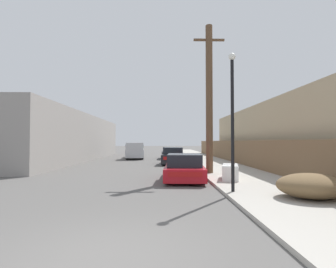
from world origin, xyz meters
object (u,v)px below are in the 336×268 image
(discarded_fridge, at_px, (230,172))
(pickup_truck, at_px, (135,151))
(street_lamp, at_px, (232,111))
(brush_pile, at_px, (311,186))
(parked_sports_car_red, at_px, (184,168))
(car_parked_far, at_px, (170,153))
(car_parked_mid, at_px, (174,156))
(utility_pole, at_px, (209,97))

(discarded_fridge, relative_size, pickup_truck, 0.31)
(street_lamp, relative_size, brush_pile, 2.37)
(discarded_fridge, height_order, street_lamp, street_lamp)
(parked_sports_car_red, relative_size, pickup_truck, 0.75)
(discarded_fridge, bearing_deg, parked_sports_car_red, 178.86)
(car_parked_far, bearing_deg, brush_pile, -80.16)
(discarded_fridge, bearing_deg, car_parked_mid, 117.93)
(pickup_truck, bearing_deg, brush_pile, 105.68)
(utility_pole, height_order, street_lamp, utility_pole)
(pickup_truck, height_order, brush_pile, pickup_truck)
(discarded_fridge, height_order, car_parked_far, car_parked_far)
(utility_pole, bearing_deg, brush_pile, -73.42)
(car_parked_far, distance_m, street_lamp, 20.01)
(utility_pole, distance_m, brush_pile, 8.11)
(utility_pole, relative_size, street_lamp, 1.71)
(parked_sports_car_red, relative_size, car_parked_mid, 1.06)
(parked_sports_car_red, relative_size, street_lamp, 0.89)
(parked_sports_car_red, xyz_separation_m, brush_pile, (3.64, -4.82, -0.07))
(pickup_truck, xyz_separation_m, utility_pole, (5.78, -14.29, 3.58))
(brush_pile, bearing_deg, pickup_truck, 110.31)
(car_parked_far, height_order, utility_pole, utility_pole)
(pickup_truck, bearing_deg, utility_pole, 107.39)
(discarded_fridge, xyz_separation_m, street_lamp, (-0.71, -3.08, 2.55))
(discarded_fridge, xyz_separation_m, parked_sports_car_red, (-2.15, 0.61, 0.12))
(parked_sports_car_red, distance_m, brush_pile, 6.04)
(discarded_fridge, bearing_deg, pickup_truck, 125.19)
(utility_pole, bearing_deg, pickup_truck, 112.02)
(parked_sports_car_red, bearing_deg, pickup_truck, 108.20)
(car_parked_mid, bearing_deg, car_parked_far, 96.05)
(car_parked_mid, distance_m, brush_pile, 14.47)
(car_parked_far, bearing_deg, pickup_truck, 176.93)
(brush_pile, bearing_deg, car_parked_far, 100.62)
(parked_sports_car_red, relative_size, car_parked_far, 1.00)
(brush_pile, bearing_deg, car_parked_mid, 105.17)
(parked_sports_car_red, relative_size, brush_pile, 2.12)
(utility_pole, bearing_deg, car_parked_mid, 103.82)
(utility_pole, bearing_deg, discarded_fridge, -78.32)
(street_lamp, bearing_deg, pickup_truck, 105.69)
(utility_pole, relative_size, brush_pile, 4.06)
(brush_pile, bearing_deg, street_lamp, 152.80)
(utility_pole, bearing_deg, street_lamp, -91.80)
(car_parked_mid, xyz_separation_m, utility_pole, (1.77, -7.18, 3.82))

